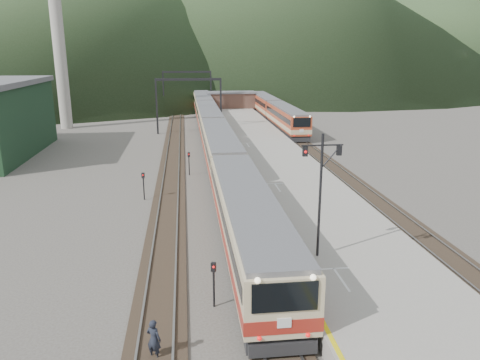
{
  "coord_description": "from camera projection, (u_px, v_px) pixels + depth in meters",
  "views": [
    {
      "loc": [
        -3.52,
        -13.88,
        11.73
      ],
      "look_at": [
        0.62,
        21.07,
        2.0
      ],
      "focal_mm": 35.0,
      "sensor_mm": 36.0,
      "label": 1
    }
  ],
  "objects": [
    {
      "name": "gantry_near",
      "position": [
        189.0,
        95.0,
        67.64
      ],
      "size": [
        9.55,
        0.25,
        8.0
      ],
      "color": "black",
      "rests_on": "ground"
    },
    {
      "name": "worker",
      "position": [
        154.0,
        339.0,
        18.27
      ],
      "size": [
        0.74,
        0.66,
        1.7
      ],
      "primitive_type": "imported",
      "rotation": [
        0.0,
        0.0,
        2.62
      ],
      "color": "black",
      "rests_on": "ground"
    },
    {
      "name": "short_signal_b",
      "position": [
        189.0,
        160.0,
        45.4
      ],
      "size": [
        0.24,
        0.19,
        2.27
      ],
      "color": "black",
      "rests_on": "ground"
    },
    {
      "name": "second_train",
      "position": [
        274.0,
        111.0,
        78.83
      ],
      "size": [
        2.79,
        38.07,
        3.41
      ],
      "color": "#A43D22",
      "rests_on": "track_second"
    },
    {
      "name": "hill_c",
      "position": [
        420.0,
        22.0,
        223.62
      ],
      "size": [
        160.0,
        160.0,
        50.0
      ],
      "primitive_type": "cone",
      "color": "#293F20",
      "rests_on": "ground"
    },
    {
      "name": "platform",
      "position": [
        266.0,
        152.0,
        53.68
      ],
      "size": [
        8.0,
        100.0,
        1.0
      ],
      "primitive_type": "cube",
      "color": "gray",
      "rests_on": "ground"
    },
    {
      "name": "signal_mast",
      "position": [
        321.0,
        183.0,
        24.32
      ],
      "size": [
        2.2,
        0.21,
        6.7
      ],
      "color": "black",
      "rests_on": "platform"
    },
    {
      "name": "smokestack",
      "position": [
        57.0,
        28.0,
        69.66
      ],
      "size": [
        1.8,
        1.8,
        30.0
      ],
      "primitive_type": "cylinder",
      "color": "#9E998E",
      "rests_on": "ground"
    },
    {
      "name": "hill_a",
      "position": [
        89.0,
        4.0,
        186.14
      ],
      "size": [
        180.0,
        180.0,
        60.0
      ],
      "primitive_type": "cone",
      "color": "#293F20",
      "rests_on": "ground"
    },
    {
      "name": "short_signal_a",
      "position": [
        214.0,
        278.0,
        21.85
      ],
      "size": [
        0.26,
        0.23,
        2.27
      ],
      "color": "black",
      "rests_on": "ground"
    },
    {
      "name": "track_far",
      "position": [
        173.0,
        155.0,
        54.51
      ],
      "size": [
        2.6,
        200.0,
        0.23
      ],
      "color": "black",
      "rests_on": "ground"
    },
    {
      "name": "track_main",
      "position": [
        216.0,
        154.0,
        55.07
      ],
      "size": [
        2.6,
        200.0,
        0.23
      ],
      "color": "black",
      "rests_on": "ground"
    },
    {
      "name": "short_signal_c",
      "position": [
        143.0,
        182.0,
        37.82
      ],
      "size": [
        0.25,
        0.21,
        2.27
      ],
      "color": "black",
      "rests_on": "ground"
    },
    {
      "name": "gantry_far",
      "position": [
        187.0,
        84.0,
        91.57
      ],
      "size": [
        9.55,
        0.25,
        8.0
      ],
      "color": "black",
      "rests_on": "ground"
    },
    {
      "name": "station_shed",
      "position": [
        231.0,
        100.0,
        91.42
      ],
      "size": [
        9.4,
        4.4,
        3.1
      ],
      "color": "brown",
      "rests_on": "platform"
    },
    {
      "name": "track_second",
      "position": [
        311.0,
        151.0,
        56.38
      ],
      "size": [
        2.6,
        200.0,
        0.23
      ],
      "color": "black",
      "rests_on": "ground"
    },
    {
      "name": "main_train",
      "position": [
        214.0,
        131.0,
        58.41
      ],
      "size": [
        3.11,
        85.05,
        3.79
      ],
      "color": "tan",
      "rests_on": "track_main"
    }
  ]
}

